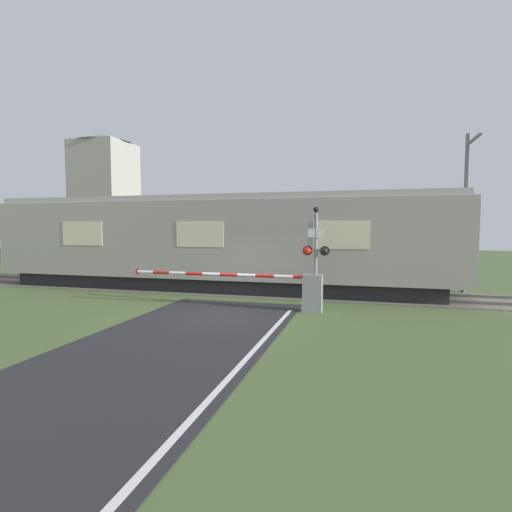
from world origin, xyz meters
The scene contains 7 objects.
ground_plane centered at (0.00, 0.00, 0.00)m, with size 80.00×80.00×0.00m, color #4C6033.
track_bed centered at (0.00, 4.41, 0.02)m, with size 36.00×3.20×0.13m.
train centered at (-1.99, 4.41, 2.04)m, with size 19.70×2.80×3.98m.
crossing_barrier centered at (2.09, 1.04, 0.70)m, with size 6.62×0.44×1.20m.
signal_post centered at (2.77, 1.06, 1.88)m, with size 0.84×0.26×3.31m.
catenary_pole centered at (8.18, 6.48, 3.36)m, with size 0.20×1.90×6.42m.
distant_building centered at (-20.19, 22.28, 5.87)m, with size 5.36×5.36×11.59m.
Camera 1 is at (4.28, -11.45, 2.67)m, focal length 28.00 mm.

